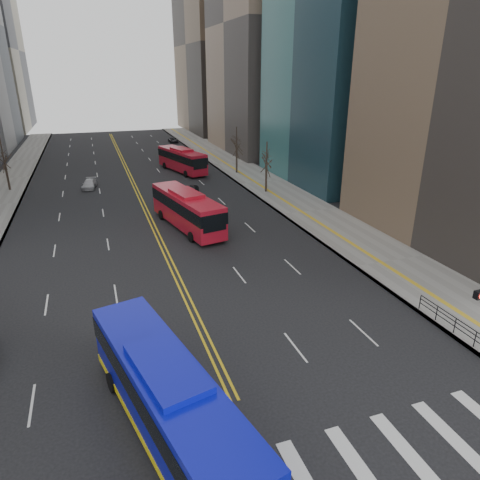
% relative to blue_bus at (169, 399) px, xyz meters
% --- Properties ---
extents(sidewalk_right, '(7.00, 130.00, 0.15)m').
position_rel_blue_bus_xyz_m(sidewalk_right, '(20.79, 41.00, -1.90)').
color(sidewalk_right, gray).
rests_on(sidewalk_right, ground).
extents(centerline, '(0.55, 100.00, 0.01)m').
position_rel_blue_bus_xyz_m(centerline, '(3.29, 51.00, -1.97)').
color(centerline, gold).
rests_on(centerline, ground).
extents(office_towers, '(83.00, 134.00, 58.00)m').
position_rel_blue_bus_xyz_m(office_towers, '(3.41, 64.51, 21.95)').
color(office_towers, gray).
rests_on(office_towers, ground).
extents(pedestrian_railing, '(0.06, 6.06, 1.02)m').
position_rel_blue_bus_xyz_m(pedestrian_railing, '(17.59, 2.00, -1.15)').
color(pedestrian_railing, black).
rests_on(pedestrian_railing, sidewalk_right).
extents(street_trees, '(35.20, 47.20, 7.60)m').
position_rel_blue_bus_xyz_m(street_trees, '(-3.89, 30.55, 2.90)').
color(street_trees, '#2E221C').
rests_on(street_trees, ground).
extents(blue_bus, '(5.65, 13.28, 3.76)m').
position_rel_blue_bus_xyz_m(blue_bus, '(0.00, 0.00, 0.00)').
color(blue_bus, '#0B10A8').
rests_on(blue_bus, ground).
extents(red_bus_near, '(5.17, 12.34, 3.79)m').
position_rel_blue_bus_xyz_m(red_bus_near, '(6.57, 26.05, 0.13)').
color(red_bus_near, red).
rests_on(red_bus_near, ground).
extents(red_bus_far, '(5.70, 12.03, 3.70)m').
position_rel_blue_bus_xyz_m(red_bus_far, '(11.51, 51.92, 0.09)').
color(red_bus_far, red).
rests_on(red_bus_far, ground).
extents(car_dark_mid, '(2.74, 4.08, 1.29)m').
position_rel_blue_bus_xyz_m(car_dark_mid, '(9.74, 37.63, -1.33)').
color(car_dark_mid, black).
rests_on(car_dark_mid, ground).
extents(car_silver, '(2.27, 4.23, 1.16)m').
position_rel_blue_bus_xyz_m(car_silver, '(-2.62, 45.89, -1.39)').
color(car_silver, '#AFAEB4').
rests_on(car_silver, ground).
extents(car_dark_far, '(1.78, 3.83, 1.06)m').
position_rel_blue_bus_xyz_m(car_dark_far, '(15.79, 81.90, -1.44)').
color(car_dark_far, black).
rests_on(car_dark_far, ground).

